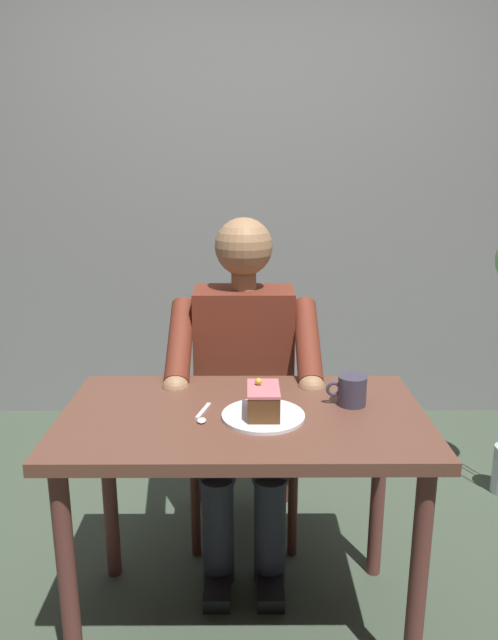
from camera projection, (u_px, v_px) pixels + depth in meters
The scene contains 9 objects.
ground_plane at pixel (244, 623), 1.87m from camera, with size 14.00×14.00×0.00m, color #3D4B3A.
cafe_rear_panel at pixel (245, 150), 3.15m from camera, with size 6.40×0.12×3.00m, color gray.
dining_table at pixel (243, 445), 1.71m from camera, with size 1.05×0.60×0.73m.
chair at pixel (244, 408), 2.33m from camera, with size 0.42×0.42×0.89m.
seated_person at pixel (244, 385), 2.12m from camera, with size 0.53×0.58×1.25m.
dessert_plate at pixel (263, 416), 1.65m from camera, with size 0.24×0.24×0.01m, color white.
cake_slice at pixel (263, 401), 1.63m from camera, with size 0.09×0.14×0.10m.
coffee_cup at pixel (352, 390), 1.72m from camera, with size 0.12×0.09×0.09m.
dessert_spoon at pixel (202, 416), 1.65m from camera, with size 0.04×0.14×0.01m.
Camera 1 is at (-0.01, 1.55, 1.42)m, focal length 32.66 mm.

